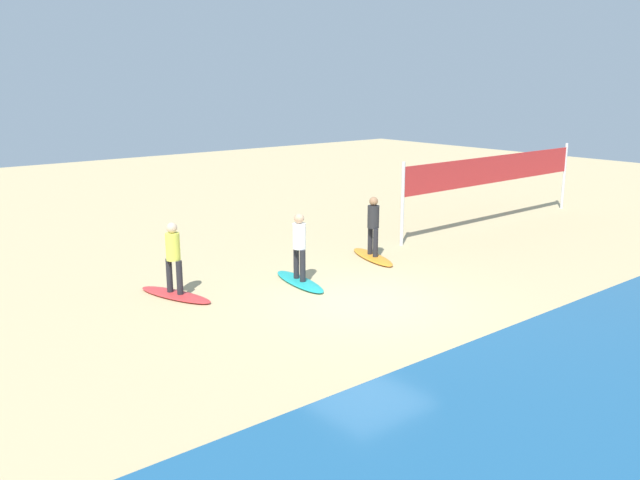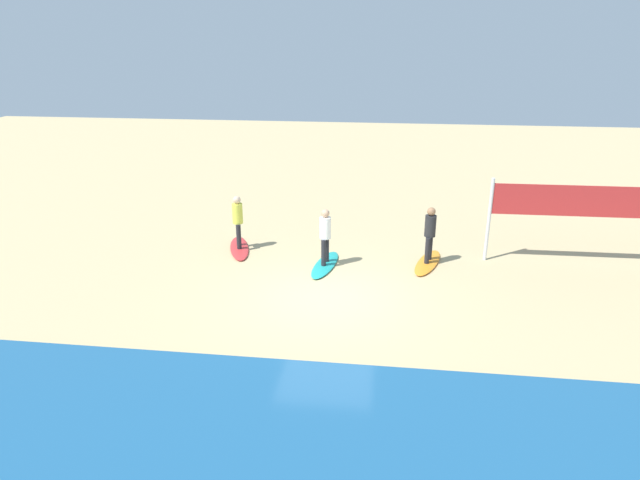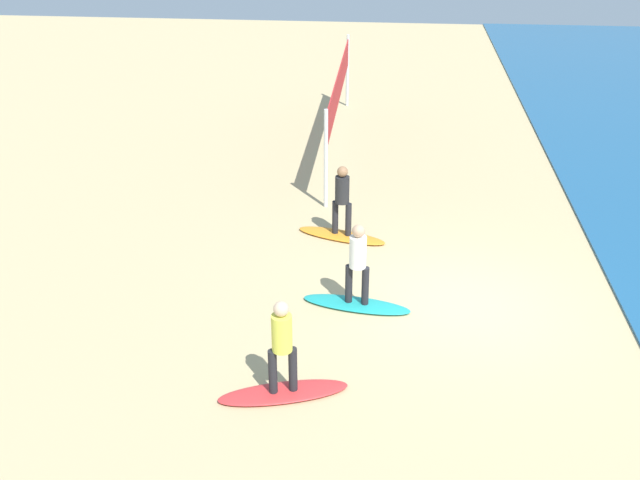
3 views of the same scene
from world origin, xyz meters
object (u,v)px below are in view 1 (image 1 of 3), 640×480
object	(u,v)px
volleyball_net	(495,173)
surfer_red	(173,253)
surfer_orange	(373,222)
surfboard_red	(175,295)
surfboard_teal	(300,281)
surfboard_orange	(373,257)
surfer_teal	(299,242)

from	to	relation	value
volleyball_net	surfer_red	bearing A→B (deg)	0.72
volleyball_net	surfer_orange	bearing A→B (deg)	5.59
surfer_orange	surfboard_red	world-z (taller)	surfer_orange
surfboard_teal	surfboard_red	distance (m)	2.98
surfer_orange	surfboard_teal	size ratio (longest dim) A/B	0.78
surfboard_orange	surfboard_teal	bearing A→B (deg)	-63.02
surfer_red	surfboard_red	bearing A→B (deg)	0.00
volleyball_net	surfboard_red	bearing A→B (deg)	0.72
surfboard_red	volleyball_net	world-z (taller)	volleyball_net
surfboard_orange	surfer_orange	distance (m)	0.99
surfer_orange	surfboard_red	size ratio (longest dim) A/B	0.78
surfer_teal	surfer_red	distance (m)	2.98
surfboard_teal	surfer_red	size ratio (longest dim) A/B	1.28
surfboard_orange	surfer_orange	xyz separation A→B (m)	(0.00, 0.00, 0.99)
surfer_orange	surfer_teal	size ratio (longest dim) A/B	1.00
surfer_teal	volleyball_net	distance (m)	9.27
surfer_red	volleyball_net	distance (m)	12.01
surfer_teal	volleyball_net	world-z (taller)	volleyball_net
surfer_orange	volleyball_net	size ratio (longest dim) A/B	0.18
surfboard_teal	surfer_teal	distance (m)	0.99
surfer_teal	volleyball_net	size ratio (longest dim) A/B	0.18
surfer_teal	surfboard_teal	bearing A→B (deg)	0.00
surfboard_teal	surfboard_red	bearing A→B (deg)	-100.34
surfboard_orange	surfer_orange	bearing A→B (deg)	0.00
surfboard_orange	surfer_orange	size ratio (longest dim) A/B	1.28
surfer_orange	surfboard_red	xyz separation A→B (m)	(5.78, -0.46, -0.99)
surfer_red	volleyball_net	xyz separation A→B (m)	(-11.98, -0.15, 0.75)
surfboard_teal	surfer_red	distance (m)	3.14
surfer_teal	volleyball_net	xyz separation A→B (m)	(-9.17, -1.14, 0.75)
surfer_orange	surfboard_teal	world-z (taller)	surfer_orange
surfboard_orange	volleyball_net	xyz separation A→B (m)	(-6.20, -0.61, 1.74)
surfer_orange	volleyball_net	bearing A→B (deg)	-174.41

